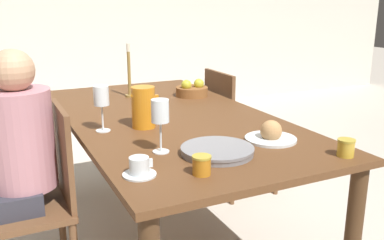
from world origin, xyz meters
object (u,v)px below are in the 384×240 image
(chair_person_side, at_px, (40,197))
(bread_plate, at_px, (271,134))
(chair_opposite, at_px, (233,130))
(teacup_near_person, at_px, (139,168))
(wine_glass_water, at_px, (101,98))
(jam_jar_amber, at_px, (346,147))
(jam_jar_red, at_px, (202,164))
(person_seated, at_px, (14,154))
(wine_glass_juice, at_px, (160,114))
(fruit_bowl, at_px, (192,90))
(candlestick_tall, at_px, (129,76))
(serving_tray, at_px, (217,151))
(red_pitcher, at_px, (143,107))

(chair_person_side, relative_size, bread_plate, 3.94)
(bread_plate, bearing_deg, chair_opposite, 66.89)
(teacup_near_person, bearing_deg, wine_glass_water, 88.15)
(chair_person_side, relative_size, wine_glass_water, 4.13)
(jam_jar_amber, height_order, jam_jar_red, same)
(person_seated, xyz_separation_m, wine_glass_juice, (0.53, -0.48, 0.24))
(person_seated, distance_m, bread_plate, 1.17)
(chair_person_side, bearing_deg, jam_jar_red, -145.64)
(bread_plate, bearing_deg, jam_jar_red, -154.72)
(fruit_bowl, height_order, candlestick_tall, candlestick_tall)
(bread_plate, relative_size, jam_jar_red, 3.25)
(serving_tray, height_order, fruit_bowl, fruit_bowl)
(chair_person_side, relative_size, wine_glass_juice, 4.09)
(jam_jar_red, height_order, fruit_bowl, fruit_bowl)
(jam_jar_red, bearing_deg, wine_glass_water, 105.29)
(wine_glass_water, bearing_deg, candlestick_tall, 62.71)
(chair_person_side, xyz_separation_m, fruit_bowl, (1.02, 0.47, 0.33))
(wine_glass_water, distance_m, wine_glass_juice, 0.41)
(red_pitcher, relative_size, jam_jar_red, 2.85)
(candlestick_tall, bearing_deg, jam_jar_amber, -72.98)
(person_seated, bearing_deg, red_pitcher, -100.44)
(chair_person_side, xyz_separation_m, jam_jar_amber, (1.09, -0.80, 0.33))
(chair_person_side, distance_m, bread_plate, 1.11)
(wine_glass_juice, distance_m, jam_jar_amber, 0.75)
(teacup_near_person, distance_m, serving_tray, 0.36)
(chair_opposite, bearing_deg, serving_tray, -34.12)
(jam_jar_red, bearing_deg, bread_plate, 25.28)
(wine_glass_water, height_order, serving_tray, wine_glass_water)
(wine_glass_juice, distance_m, bread_plate, 0.52)
(teacup_near_person, relative_size, jam_jar_amber, 1.72)
(wine_glass_juice, relative_size, jam_jar_amber, 3.13)
(serving_tray, bearing_deg, jam_jar_amber, -28.26)
(wine_glass_water, bearing_deg, person_seated, 167.48)
(candlestick_tall, bearing_deg, chair_opposite, -6.15)
(serving_tray, bearing_deg, jam_jar_red, -133.63)
(wine_glass_water, bearing_deg, serving_tray, -56.82)
(person_seated, distance_m, serving_tray, 0.95)
(chair_opposite, distance_m, person_seated, 1.57)
(person_seated, height_order, bread_plate, person_seated)
(wine_glass_water, height_order, candlestick_tall, candlestick_tall)
(person_seated, bearing_deg, wine_glass_water, -102.52)
(person_seated, distance_m, fruit_bowl, 1.20)
(fruit_bowl, bearing_deg, bread_plate, -94.82)
(wine_glass_juice, distance_m, teacup_near_person, 0.28)
(person_seated, bearing_deg, jam_jar_red, -142.59)
(red_pitcher, relative_size, teacup_near_person, 1.66)
(jam_jar_red, bearing_deg, person_seated, 127.41)
(wine_glass_water, height_order, bread_plate, wine_glass_water)
(chair_opposite, xyz_separation_m, bread_plate, (-0.45, -1.05, 0.32))
(red_pitcher, bearing_deg, jam_jar_amber, -51.29)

